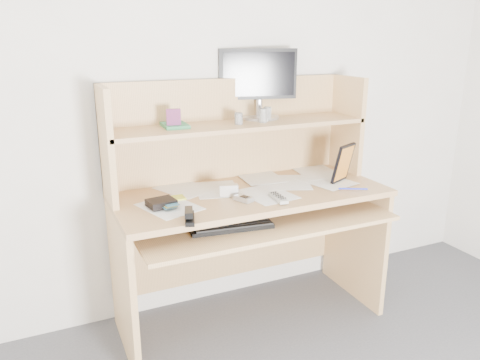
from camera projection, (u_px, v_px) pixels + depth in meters
name	position (u px, v px, depth m)	size (l,w,h in m)	color
back_wall	(227.00, 87.00, 2.54)	(3.60, 0.04, 2.50)	white
desk	(245.00, 197.00, 2.49)	(1.40, 0.70, 1.30)	tan
paper_clutter	(251.00, 191.00, 2.41)	(1.32, 0.54, 0.01)	silver
keyboard	(231.00, 225.00, 2.20)	(0.41, 0.19, 0.03)	black
tv_remote	(278.00, 198.00, 2.27)	(0.04, 0.16, 0.02)	#A8A9A3
flip_phone	(244.00, 198.00, 2.26)	(0.05, 0.09, 0.02)	#A5A5A7
stapler	(190.00, 215.00, 2.01)	(0.04, 0.15, 0.05)	black
wallet	(161.00, 203.00, 2.18)	(0.12, 0.10, 0.03)	black
sticky_note_pad	(177.00, 198.00, 2.29)	(0.07, 0.07, 0.01)	yellow
digital_camera	(229.00, 190.00, 2.32)	(0.09, 0.04, 0.06)	silver
game_case	(343.00, 163.00, 2.52)	(0.15, 0.02, 0.21)	black
blue_pen	(353.00, 189.00, 2.42)	(0.01, 0.01, 0.15)	#1A28CA
card_box	(174.00, 119.00, 2.28)	(0.07, 0.02, 0.10)	maroon
shelf_book	(175.00, 125.00, 2.33)	(0.12, 0.16, 0.02)	#378956
chip_stack_a	(239.00, 119.00, 2.40)	(0.04, 0.04, 0.06)	black
chip_stack_b	(263.00, 116.00, 2.45)	(0.04, 0.04, 0.07)	silver
chip_stack_c	(238.00, 117.00, 2.48)	(0.04, 0.04, 0.05)	black
chip_stack_d	(267.00, 114.00, 2.50)	(0.04, 0.04, 0.07)	white
monitor	(258.00, 82.00, 2.55)	(0.43, 0.22, 0.37)	silver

